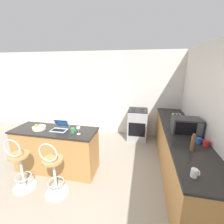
# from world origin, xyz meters

# --- Properties ---
(ground_plane) EXTENTS (20.00, 20.00, 0.00)m
(ground_plane) POSITION_xyz_m (0.00, 0.00, 0.00)
(ground_plane) COLOR gray
(wall_back) EXTENTS (12.00, 0.06, 2.60)m
(wall_back) POSITION_xyz_m (0.00, 2.80, 1.30)
(wall_back) COLOR silver
(wall_back) RESTS_ON ground_plane
(breakfast_bar) EXTENTS (1.72, 0.62, 0.93)m
(breakfast_bar) POSITION_xyz_m (-0.53, 0.64, 0.46)
(breakfast_bar) COLOR #B27C42
(breakfast_bar) RESTS_ON ground_plane
(counter_right) EXTENTS (0.68, 3.30, 0.93)m
(counter_right) POSITION_xyz_m (1.99, 1.14, 0.46)
(counter_right) COLOR #B27C42
(counter_right) RESTS_ON ground_plane
(bar_stool_near) EXTENTS (0.40, 0.40, 1.03)m
(bar_stool_near) POSITION_xyz_m (-0.85, 0.02, 0.49)
(bar_stool_near) COLOR silver
(bar_stool_near) RESTS_ON ground_plane
(bar_stool_far) EXTENTS (0.40, 0.40, 1.03)m
(bar_stool_far) POSITION_xyz_m (-0.20, 0.02, 0.49)
(bar_stool_far) COLOR silver
(bar_stool_far) RESTS_ON ground_plane
(laptop) EXTENTS (0.31, 0.27, 0.20)m
(laptop) POSITION_xyz_m (-0.41, 0.68, 0.98)
(laptop) COLOR #B7BABF
(laptop) RESTS_ON breakfast_bar
(microwave) EXTENTS (0.50, 0.34, 0.30)m
(microwave) POSITION_xyz_m (2.02, 1.01, 1.08)
(microwave) COLOR #2D2D30
(microwave) RESTS_ON counter_right
(toaster) EXTENTS (0.19, 0.28, 0.17)m
(toaster) POSITION_xyz_m (1.97, 1.60, 1.01)
(toaster) COLOR #9EA3A8
(toaster) RESTS_ON counter_right
(stove_range) EXTENTS (0.55, 0.61, 0.93)m
(stove_range) POSITION_xyz_m (1.08, 2.45, 0.46)
(stove_range) COLOR #9EA3A8
(stove_range) RESTS_ON ground_plane
(fruit_bowl) EXTENTS (0.26, 0.26, 0.11)m
(fruit_bowl) POSITION_xyz_m (-0.84, 0.60, 0.96)
(fruit_bowl) COLOR silver
(fruit_bowl) RESTS_ON breakfast_bar
(pepper_mill) EXTENTS (0.06, 0.06, 0.28)m
(pepper_mill) POSITION_xyz_m (1.96, 0.36, 1.06)
(pepper_mill) COLOR brown
(pepper_mill) RESTS_ON counter_right
(mug_white) EXTENTS (0.09, 0.07, 0.10)m
(mug_white) POSITION_xyz_m (1.82, -0.24, 0.98)
(mug_white) COLOR white
(mug_white) RESTS_ON counter_right
(mug_blue) EXTENTS (0.10, 0.08, 0.09)m
(mug_blue) POSITION_xyz_m (2.14, 0.63, 0.97)
(mug_blue) COLOR #2D51AD
(mug_blue) RESTS_ON counter_right
(mug_green) EXTENTS (0.09, 0.07, 0.10)m
(mug_green) POSITION_xyz_m (-0.08, 0.58, 0.97)
(mug_green) COLOR #338447
(mug_green) RESTS_ON breakfast_bar
(wine_glass_tall) EXTENTS (0.07, 0.07, 0.16)m
(wine_glass_tall) POSITION_xyz_m (0.05, 0.55, 1.04)
(wine_glass_tall) COLOR silver
(wine_glass_tall) RESTS_ON breakfast_bar
(mug_red) EXTENTS (0.10, 0.08, 0.09)m
(mug_red) POSITION_xyz_m (2.23, 0.56, 0.97)
(mug_red) COLOR red
(mug_red) RESTS_ON counter_right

